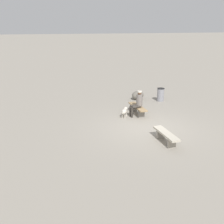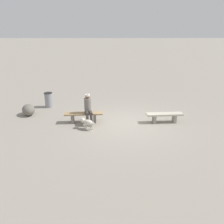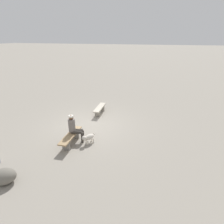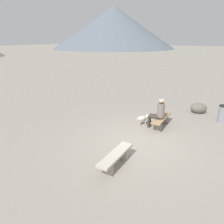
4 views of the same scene
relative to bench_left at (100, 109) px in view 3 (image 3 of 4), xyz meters
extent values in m
cube|color=gray|center=(1.69, 0.12, -0.34)|extent=(210.00, 210.00, 0.06)
cube|color=gray|center=(-0.46, -0.03, -0.13)|extent=(0.13, 0.33, 0.35)
cube|color=gray|center=(0.46, 0.03, -0.13)|extent=(0.13, 0.33, 0.35)
cube|color=beige|center=(0.00, 0.00, 0.08)|extent=(1.63, 0.47, 0.07)
cube|color=gray|center=(3.11, -0.06, -0.12)|extent=(0.14, 0.32, 0.38)
cube|color=gray|center=(4.08, 0.01, -0.12)|extent=(0.14, 0.32, 0.38)
cube|color=#A3845B|center=(3.59, -0.03, 0.11)|extent=(1.71, 0.50, 0.06)
cylinder|color=slate|center=(3.39, -0.04, 0.50)|extent=(0.30, 0.30, 0.59)
sphere|color=brown|center=(3.39, -0.04, 0.89)|extent=(0.20, 0.20, 0.20)
cylinder|color=silver|center=(3.39, -0.04, 0.95)|extent=(0.21, 0.21, 0.07)
cylinder|color=#38332D|center=(3.43, 0.20, 0.21)|extent=(0.24, 0.48, 0.15)
cylinder|color=#38332D|center=(3.38, 0.42, -0.05)|extent=(0.11, 0.11, 0.52)
cylinder|color=#38332D|center=(3.26, 0.17, 0.21)|extent=(0.24, 0.48, 0.15)
cylinder|color=#38332D|center=(3.22, 0.39, -0.05)|extent=(0.11, 0.11, 0.52)
ellipsoid|color=beige|center=(3.31, 0.76, 0.00)|extent=(0.52, 0.45, 0.25)
sphere|color=beige|center=(3.55, 0.61, 0.04)|extent=(0.21, 0.21, 0.21)
cylinder|color=beige|center=(3.47, 0.74, -0.22)|extent=(0.04, 0.04, 0.18)
cylinder|color=beige|center=(3.40, 0.62, -0.22)|extent=(0.04, 0.04, 0.18)
cylinder|color=beige|center=(3.22, 0.89, -0.22)|extent=(0.04, 0.04, 0.18)
cylinder|color=beige|center=(3.15, 0.77, -0.22)|extent=(0.04, 0.04, 0.18)
cylinder|color=beige|center=(3.08, 0.90, 0.03)|extent=(0.12, 0.09, 0.15)
ellipsoid|color=#6B665B|center=(6.37, -0.96, -0.04)|extent=(0.88, 0.99, 0.53)
camera|label=1|loc=(-9.26, 4.34, 4.20)|focal=44.65mm
camera|label=2|loc=(2.38, 9.31, 3.60)|focal=36.14mm
camera|label=3|loc=(9.66, 3.76, 4.16)|focal=28.66mm
camera|label=4|loc=(-4.50, -2.92, 3.36)|focal=33.17mm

